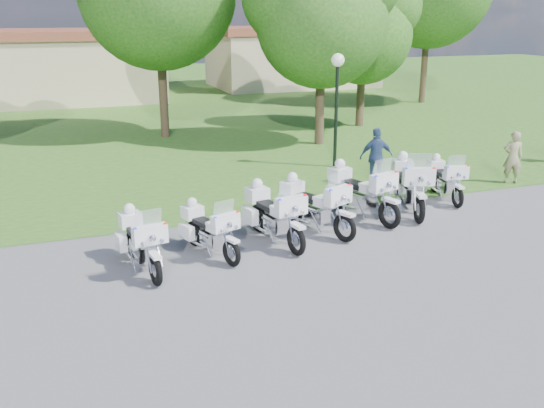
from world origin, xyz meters
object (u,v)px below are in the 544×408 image
object	(u,v)px
motorcycle_0	(140,240)
motorcycle_5	(409,184)
bystander_c	(376,157)
lamp_post	(337,82)
motorcycle_1	(208,229)
motorcycle_6	(445,178)
bystander_a	(513,157)
motorcycle_2	(273,213)
motorcycle_4	(360,191)
motorcycle_3	(314,204)

from	to	relation	value
motorcycle_0	motorcycle_5	bearing A→B (deg)	-176.98
motorcycle_0	bystander_c	distance (m)	8.75
motorcycle_0	lamp_post	distance (m)	10.25
motorcycle_1	motorcycle_5	distance (m)	5.99
motorcycle_0	motorcycle_6	world-z (taller)	motorcycle_0
motorcycle_0	bystander_a	distance (m)	12.19
motorcycle_5	motorcycle_6	distance (m)	1.64
motorcycle_2	motorcycle_4	world-z (taller)	motorcycle_4
motorcycle_2	bystander_c	xyz separation A→B (m)	(4.62, 3.43, 0.21)
motorcycle_2	motorcycle_6	world-z (taller)	motorcycle_2
motorcycle_4	motorcycle_6	world-z (taller)	motorcycle_4
motorcycle_0	lamp_post	size ratio (longest dim) A/B	0.58
motorcycle_1	motorcycle_3	xyz separation A→B (m)	(2.78, 0.58, 0.09)
motorcycle_5	lamp_post	bearing A→B (deg)	-74.59
motorcycle_6	motorcycle_4	bearing A→B (deg)	22.87
motorcycle_0	motorcycle_3	xyz separation A→B (m)	(4.31, 0.89, 0.05)
motorcycle_0	motorcycle_1	size ratio (longest dim) A/B	1.11
motorcycle_0	motorcycle_3	distance (m)	4.40
motorcycle_4	motorcycle_5	world-z (taller)	motorcycle_5
motorcycle_6	lamp_post	xyz separation A→B (m)	(-1.36, 4.43, 2.33)
motorcycle_5	bystander_c	distance (m)	2.52
motorcycle_4	bystander_c	xyz separation A→B (m)	(1.91, 2.59, 0.17)
motorcycle_1	lamp_post	xyz separation A→B (m)	(6.04, 6.21, 2.34)
motorcycle_1	motorcycle_6	world-z (taller)	motorcycle_6
motorcycle_1	motorcycle_3	world-z (taller)	motorcycle_3
motorcycle_0	motorcycle_6	xyz separation A→B (m)	(8.93, 2.09, -0.03)
motorcycle_1	motorcycle_4	bearing A→B (deg)	175.53
lamp_post	bystander_c	xyz separation A→B (m)	(0.20, -2.50, -2.04)
motorcycle_6	motorcycle_2	bearing A→B (deg)	25.34
motorcycle_1	bystander_a	world-z (taller)	bystander_a
motorcycle_0	motorcycle_4	bearing A→B (deg)	-174.99
motorcycle_3	bystander_c	size ratio (longest dim) A/B	1.29
motorcycle_2	bystander_c	world-z (taller)	bystander_c
motorcycle_2	motorcycle_5	distance (m)	4.36
bystander_a	motorcycle_6	bearing A→B (deg)	37.35
motorcycle_1	motorcycle_3	distance (m)	2.85
motorcycle_4	motorcycle_6	bearing A→B (deg)	176.30
motorcycle_6	bystander_a	xyz separation A→B (m)	(2.94, 0.67, 0.22)
motorcycle_0	bystander_a	xyz separation A→B (m)	(11.87, 2.76, 0.19)
motorcycle_2	bystander_c	distance (m)	5.76
motorcycle_2	motorcycle_3	bearing A→B (deg)	-175.35
lamp_post	motorcycle_3	bearing A→B (deg)	-120.06
motorcycle_5	bystander_a	bearing A→B (deg)	-147.23
motorcycle_0	motorcycle_2	world-z (taller)	motorcycle_2
motorcycle_1	motorcycle_5	xyz separation A→B (m)	(5.87, 1.22, 0.15)
motorcycle_0	bystander_c	size ratio (longest dim) A/B	1.25
motorcycle_6	motorcycle_1	bearing A→B (deg)	24.24
motorcycle_3	bystander_c	bearing A→B (deg)	-160.21
motorcycle_6	lamp_post	bearing A→B (deg)	-62.21
motorcycle_1	bystander_c	xyz separation A→B (m)	(6.24, 3.71, 0.30)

